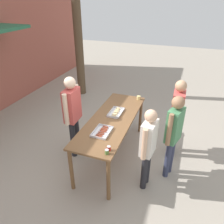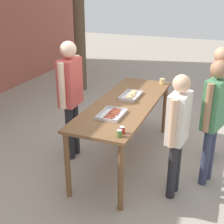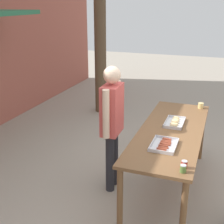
{
  "view_description": "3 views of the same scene",
  "coord_description": "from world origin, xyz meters",
  "px_view_note": "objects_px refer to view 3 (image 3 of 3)",
  "views": [
    {
      "loc": [
        -3.61,
        -1.31,
        3.21
      ],
      "look_at": [
        0.0,
        0.0,
        1.1
      ],
      "focal_mm": 35.0,
      "sensor_mm": 36.0,
      "label": 1
    },
    {
      "loc": [
        -4.02,
        -1.38,
        2.55
      ],
      "look_at": [
        -0.54,
        -0.0,
        1.0
      ],
      "focal_mm": 50.0,
      "sensor_mm": 36.0,
      "label": 2
    },
    {
      "loc": [
        -3.96,
        -0.58,
        2.61
      ],
      "look_at": [
        -0.2,
        0.79,
        1.18
      ],
      "focal_mm": 50.0,
      "sensor_mm": 36.0,
      "label": 3
    }
  ],
  "objects_px": {
    "condiment_jar_mustard": "(183,169)",
    "condiment_jar_ketchup": "(184,164)",
    "person_server_behind_table": "(112,118)",
    "food_tray_sausages": "(164,145)",
    "beer_cup": "(201,106)",
    "food_tray_buns": "(175,122)"
  },
  "relations": [
    {
      "from": "condiment_jar_ketchup",
      "to": "person_server_behind_table",
      "type": "bearing_deg",
      "value": 54.43
    },
    {
      "from": "condiment_jar_mustard",
      "to": "condiment_jar_ketchup",
      "type": "height_order",
      "value": "same"
    },
    {
      "from": "food_tray_buns",
      "to": "condiment_jar_ketchup",
      "type": "relative_size",
      "value": 5.45
    },
    {
      "from": "food_tray_sausages",
      "to": "person_server_behind_table",
      "type": "relative_size",
      "value": 0.23
    },
    {
      "from": "condiment_jar_ketchup",
      "to": "food_tray_buns",
      "type": "bearing_deg",
      "value": 13.66
    },
    {
      "from": "food_tray_sausages",
      "to": "food_tray_buns",
      "type": "bearing_deg",
      "value": -0.12
    },
    {
      "from": "condiment_jar_mustard",
      "to": "beer_cup",
      "type": "xyz_separation_m",
      "value": [
        2.14,
        0.01,
        0.0
      ]
    },
    {
      "from": "food_tray_buns",
      "to": "beer_cup",
      "type": "xyz_separation_m",
      "value": [
        0.83,
        -0.29,
        0.02
      ]
    },
    {
      "from": "condiment_jar_mustard",
      "to": "beer_cup",
      "type": "height_order",
      "value": "beer_cup"
    },
    {
      "from": "condiment_jar_ketchup",
      "to": "condiment_jar_mustard",
      "type": "bearing_deg",
      "value": -179.23
    },
    {
      "from": "food_tray_sausages",
      "to": "person_server_behind_table",
      "type": "height_order",
      "value": "person_server_behind_table"
    },
    {
      "from": "food_tray_buns",
      "to": "beer_cup",
      "type": "height_order",
      "value": "beer_cup"
    },
    {
      "from": "food_tray_sausages",
      "to": "beer_cup",
      "type": "height_order",
      "value": "beer_cup"
    },
    {
      "from": "condiment_jar_mustard",
      "to": "condiment_jar_ketchup",
      "type": "xyz_separation_m",
      "value": [
        0.09,
        0.0,
        0.0
      ]
    },
    {
      "from": "beer_cup",
      "to": "person_server_behind_table",
      "type": "xyz_separation_m",
      "value": [
        -1.27,
        1.08,
        0.1
      ]
    },
    {
      "from": "beer_cup",
      "to": "food_tray_sausages",
      "type": "bearing_deg",
      "value": 169.84
    },
    {
      "from": "food_tray_buns",
      "to": "condiment_jar_mustard",
      "type": "relative_size",
      "value": 5.45
    },
    {
      "from": "condiment_jar_ketchup",
      "to": "food_tray_sausages",
      "type": "bearing_deg",
      "value": 33.93
    },
    {
      "from": "person_server_behind_table",
      "to": "beer_cup",
      "type": "bearing_deg",
      "value": -42.39
    },
    {
      "from": "food_tray_buns",
      "to": "food_tray_sausages",
      "type": "bearing_deg",
      "value": 179.88
    },
    {
      "from": "food_tray_sausages",
      "to": "condiment_jar_ketchup",
      "type": "distance_m",
      "value": 0.53
    },
    {
      "from": "food_tray_sausages",
      "to": "beer_cup",
      "type": "distance_m",
      "value": 1.63
    }
  ]
}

